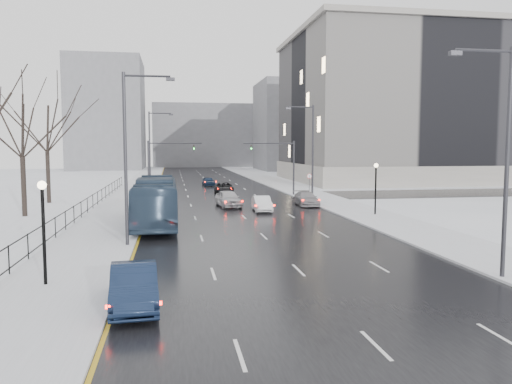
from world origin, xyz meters
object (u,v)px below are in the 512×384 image
mast_signal_left (158,162)px  bus (156,201)px  tree_park_e (49,204)px  sedan_right_far (306,199)px  streetlight_r_near (503,151)px  lamppost_l (43,217)px  sedan_left_near (134,286)px  no_uturn_sign (309,179)px  sedan_center_near (228,198)px  sedan_center_far (208,181)px  sedan_right_cross (224,188)px  mast_signal_right (285,161)px  sedan_right_near (262,204)px  streetlight_l_near (129,150)px  streetlight_l_far (152,148)px  lamppost_r_mid (376,181)px  streetlight_r_mid (311,149)px  tree_park_d (25,217)px

mast_signal_left → bus: (0.33, -20.05, -2.30)m
tree_park_e → sedan_right_far: bearing=-13.4°
streetlight_r_near → lamppost_l: streetlight_r_near is taller
mast_signal_left → sedan_left_near: size_ratio=1.39×
tree_park_e → no_uturn_sign: (27.40, 0.00, 2.30)m
sedan_center_near → no_uturn_sign: bearing=24.0°
sedan_right_far → sedan_center_far: size_ratio=1.20×
sedan_right_cross → mast_signal_right: bearing=-26.1°
sedan_right_near → streetlight_r_near: bearing=-73.9°
streetlight_l_near → lamppost_l: streetlight_l_near is taller
bus → sedan_center_far: 36.94m
lamppost_l → streetlight_l_far: bearing=85.9°
streetlight_l_near → lamppost_r_mid: streetlight_l_near is taller
tree_park_e → streetlight_l_far: streetlight_l_far is taller
tree_park_e → sedan_right_near: size_ratio=3.23×
mast_signal_left → bus: 20.19m
streetlight_r_mid → streetlight_l_near: 25.82m
sedan_center_near → tree_park_d: bearing=-173.7°
tree_park_d → sedan_center_near: size_ratio=2.63×
mast_signal_left → tree_park_e: bearing=-159.8°
sedan_right_cross → tree_park_e: bearing=-153.5°
mast_signal_right → sedan_center_near: 13.00m
tree_park_e → streetlight_l_near: streetlight_l_near is taller
tree_park_d → sedan_right_cross: bearing=44.4°
tree_park_d → sedan_right_cross: tree_park_d is taller
streetlight_l_far → bus: bearing=-87.2°
mast_signal_left → sedan_right_cross: (7.83, 3.90, -3.38)m
tree_park_d → lamppost_l: size_ratio=2.92×
streetlight_l_far → sedan_right_near: (10.26, -17.70, -4.89)m
streetlight_r_mid → sedan_right_far: bearing=-115.2°
streetlight_r_near → mast_signal_left: 41.06m
mast_signal_right → sedan_left_near: 41.98m
streetlight_r_mid → lamppost_r_mid: (2.83, -10.00, -2.67)m
streetlight_l_far → sedan_right_far: streetlight_l_far is taller
tree_park_e → sedan_right_far: size_ratio=2.89×
no_uturn_sign → sedan_center_far: no_uturn_sign is taller
lamppost_r_mid → sedan_center_far: lamppost_r_mid is taller
sedan_right_far → tree_park_d: bearing=-169.7°
tree_park_d → sedan_right_far: size_ratio=2.68×
sedan_center_far → sedan_right_far: bearing=-78.9°
sedan_center_near → mast_signal_left: bearing=117.6°
no_uturn_sign → sedan_right_cross: bearing=137.7°
tree_park_e → mast_signal_right: tree_park_e is taller
streetlight_r_near → sedan_right_far: (-0.97, 27.94, -4.90)m
no_uturn_sign → tree_park_e: bearing=180.0°
tree_park_d → mast_signal_left: (10.47, 14.00, 4.11)m
streetlight_r_mid → sedan_center_far: size_ratio=2.56×
lamppost_r_mid → no_uturn_sign: (-1.80, 14.00, -0.64)m
tree_park_e → mast_signal_left: tree_park_e is taller
tree_park_d → lamppost_r_mid: bearing=-7.9°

